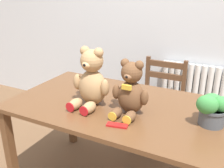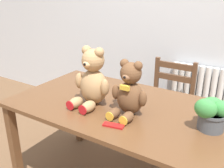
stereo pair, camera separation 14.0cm
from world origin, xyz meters
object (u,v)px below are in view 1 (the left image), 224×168
object	(u,v)px
teddy_bear_right	(130,91)
potted_plant	(213,109)
chocolate_bar	(117,125)
teddy_bear_left	(91,81)
wooden_chair_behind	(159,102)

from	to	relation	value
teddy_bear_right	potted_plant	world-z (taller)	teddy_bear_right
chocolate_bar	teddy_bear_left	bearing A→B (deg)	146.67
teddy_bear_right	potted_plant	size ratio (longest dim) A/B	1.76
teddy_bear_left	chocolate_bar	bearing A→B (deg)	149.51
teddy_bear_left	chocolate_bar	distance (m)	0.38
teddy_bear_left	teddy_bear_right	xyz separation A→B (m)	(0.29, 0.00, -0.02)
potted_plant	chocolate_bar	bearing A→B (deg)	-151.09
potted_plant	teddy_bear_right	bearing A→B (deg)	-170.87
wooden_chair_behind	teddy_bear_right	distance (m)	1.06
wooden_chair_behind	chocolate_bar	size ratio (longest dim) A/B	6.81
wooden_chair_behind	teddy_bear_right	size ratio (longest dim) A/B	2.39
teddy_bear_left	potted_plant	xyz separation A→B (m)	(0.78, 0.08, -0.07)
wooden_chair_behind	chocolate_bar	xyz separation A→B (m)	(0.06, -1.13, 0.33)
chocolate_bar	potted_plant	bearing A→B (deg)	28.91
teddy_bear_right	chocolate_bar	bearing A→B (deg)	91.78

